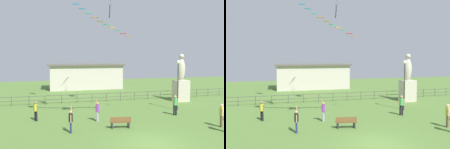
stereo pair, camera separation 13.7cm
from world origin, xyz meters
The scene contains 11 objects.
ground_plane centered at (0.00, 0.00, 0.00)m, with size 80.00×80.00×0.00m, color #517533.
statue_monument centered at (9.02, 11.90, 1.89)m, with size 1.49×1.49×5.45m.
lamppost centered at (6.18, 7.76, 3.44)m, with size 0.36×0.36×4.78m.
park_bench centered at (-0.90, 3.50, 0.46)m, with size 1.55×0.66×0.85m.
person_0 centered at (-6.83, 7.19, 0.91)m, with size 0.35×0.37×1.57m.
person_1 centered at (-2.10, 5.77, 0.91)m, with size 0.43×0.40×1.81m.
person_2 centered at (6.31, 1.88, 0.98)m, with size 0.32×0.47×1.71m.
person_4 centered at (-4.43, 3.35, 0.90)m, with size 0.29×0.46×1.80m.
person_6 centered at (4.90, 5.99, 1.00)m, with size 0.48×0.32×1.75m.
waterfront_railing centered at (-0.29, 14.00, 0.63)m, with size 36.01×0.06×0.95m.
pavilion_building centered at (0.14, 26.00, 2.00)m, with size 11.84×5.38×3.95m.
Camera 1 is at (-5.95, -12.74, 5.14)m, focal length 38.77 mm.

